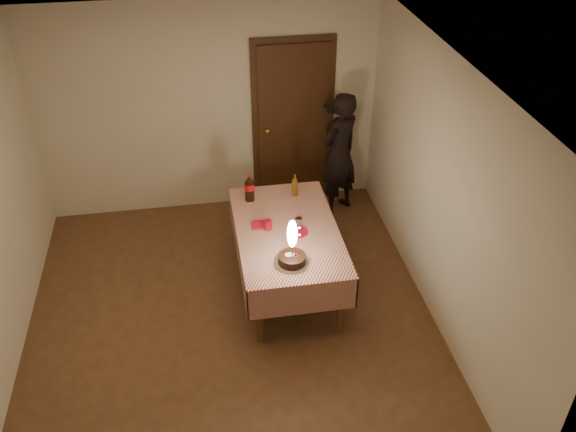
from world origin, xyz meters
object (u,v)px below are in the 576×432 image
object	(u,v)px
birthday_cake	(292,252)
red_plate	(297,232)
photographer	(339,154)
dining_table	(287,237)
clear_cup	(299,222)
red_cup	(268,225)
cola_bottle	(249,188)
amber_bottle_right	(295,186)

from	to	relation	value
birthday_cake	red_plate	size ratio (longest dim) A/B	2.18
red_plate	photographer	xyz separation A→B (m)	(0.78, 1.44, 0.03)
dining_table	photographer	bearing A→B (deg)	57.85
red_plate	clear_cup	bearing A→B (deg)	71.51
red_plate	photographer	size ratio (longest dim) A/B	0.14
photographer	dining_table	bearing A→B (deg)	-122.15
clear_cup	birthday_cake	bearing A→B (deg)	-106.39
clear_cup	dining_table	bearing A→B (deg)	-159.97
photographer	birthday_cake	bearing A→B (deg)	-115.47
dining_table	red_plate	distance (m)	0.15
birthday_cake	red_cup	bearing A→B (deg)	104.19
dining_table	cola_bottle	world-z (taller)	cola_bottle
red_cup	clear_cup	distance (m)	0.32
birthday_cake	photographer	bearing A→B (deg)	64.53
birthday_cake	cola_bottle	distance (m)	1.16
red_cup	clear_cup	size ratio (longest dim) A/B	1.11
red_plate	red_cup	distance (m)	0.30
red_plate	photographer	bearing A→B (deg)	61.68
amber_bottle_right	clear_cup	bearing A→B (deg)	-96.26
amber_bottle_right	photographer	world-z (taller)	photographer
dining_table	photographer	xyz separation A→B (m)	(0.87, 1.38, 0.14)
birthday_cake	clear_cup	xyz separation A→B (m)	(0.17, 0.58, -0.08)
cola_bottle	amber_bottle_right	distance (m)	0.50
birthday_cake	photographer	distance (m)	2.12
dining_table	birthday_cake	distance (m)	0.58
dining_table	red_plate	bearing A→B (deg)	-34.10
birthday_cake	cola_bottle	bearing A→B (deg)	103.02
birthday_cake	clear_cup	distance (m)	0.61
amber_bottle_right	photographer	size ratio (longest dim) A/B	0.16
dining_table	birthday_cake	xyz separation A→B (m)	(-0.04, -0.53, 0.23)
red_plate	amber_bottle_right	xyz separation A→B (m)	(0.10, 0.68, 0.11)
cola_bottle	photographer	xyz separation A→B (m)	(1.17, 0.78, -0.12)
dining_table	photographer	size ratio (longest dim) A/B	1.10
cola_bottle	photographer	distance (m)	1.41
cola_bottle	amber_bottle_right	xyz separation A→B (m)	(0.49, 0.02, -0.03)
cola_bottle	photographer	bearing A→B (deg)	33.57
red_plate	cola_bottle	bearing A→B (deg)	120.85
red_plate	red_cup	size ratio (longest dim) A/B	2.20
red_cup	cola_bottle	world-z (taller)	cola_bottle
dining_table	red_cup	size ratio (longest dim) A/B	17.20
dining_table	amber_bottle_right	bearing A→B (deg)	72.96
red_cup	amber_bottle_right	size ratio (longest dim) A/B	0.39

